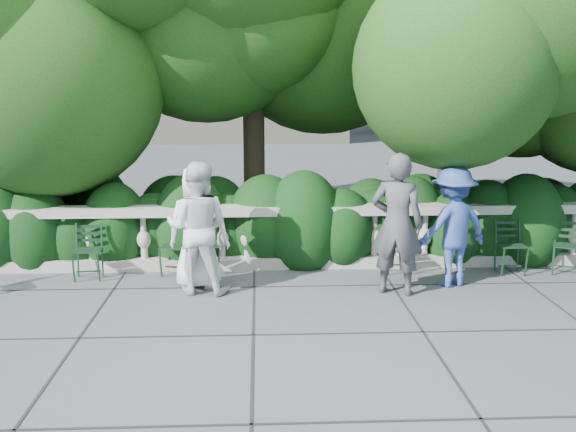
{
  "coord_description": "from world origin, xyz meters",
  "views": [
    {
      "loc": [
        -0.41,
        -8.03,
        2.87
      ],
      "look_at": [
        0.0,
        1.0,
        1.0
      ],
      "focal_mm": 40.0,
      "sensor_mm": 36.0,
      "label": 1
    }
  ],
  "objects_px": {
    "chair_d": "(207,278)",
    "person_woman_grey": "(397,224)",
    "chair_b": "(173,277)",
    "chair_e": "(565,277)",
    "chair_a": "(87,282)",
    "chair_f": "(513,276)",
    "person_older_blue": "(453,227)",
    "chair_c": "(400,275)",
    "person_businessman": "(198,227)",
    "person_casual_man": "(198,228)"
  },
  "relations": [
    {
      "from": "chair_b",
      "to": "person_casual_man",
      "type": "bearing_deg",
      "value": -42.55
    },
    {
      "from": "chair_a",
      "to": "chair_f",
      "type": "relative_size",
      "value": 1.0
    },
    {
      "from": "chair_a",
      "to": "chair_f",
      "type": "distance_m",
      "value": 6.39
    },
    {
      "from": "person_businessman",
      "to": "person_casual_man",
      "type": "height_order",
      "value": "person_casual_man"
    },
    {
      "from": "chair_e",
      "to": "person_older_blue",
      "type": "height_order",
      "value": "person_older_blue"
    },
    {
      "from": "person_casual_man",
      "to": "chair_c",
      "type": "bearing_deg",
      "value": -158.12
    },
    {
      "from": "chair_e",
      "to": "chair_f",
      "type": "bearing_deg",
      "value": -159.0
    },
    {
      "from": "chair_f",
      "to": "person_woman_grey",
      "type": "height_order",
      "value": "person_woman_grey"
    },
    {
      "from": "chair_e",
      "to": "person_older_blue",
      "type": "xyz_separation_m",
      "value": [
        -1.87,
        -0.32,
        0.87
      ]
    },
    {
      "from": "person_businessman",
      "to": "person_woman_grey",
      "type": "xyz_separation_m",
      "value": [
        2.75,
        -0.4,
        0.1
      ]
    },
    {
      "from": "person_older_blue",
      "to": "person_businessman",
      "type": "bearing_deg",
      "value": -20.89
    },
    {
      "from": "chair_d",
      "to": "person_woman_grey",
      "type": "relative_size",
      "value": 0.43
    },
    {
      "from": "chair_f",
      "to": "chair_d",
      "type": "bearing_deg",
      "value": 178.57
    },
    {
      "from": "chair_d",
      "to": "person_older_blue",
      "type": "bearing_deg",
      "value": -20.85
    },
    {
      "from": "chair_a",
      "to": "person_woman_grey",
      "type": "relative_size",
      "value": 0.43
    },
    {
      "from": "chair_b",
      "to": "chair_e",
      "type": "bearing_deg",
      "value": 11.7
    },
    {
      "from": "chair_a",
      "to": "person_casual_man",
      "type": "relative_size",
      "value": 0.46
    },
    {
      "from": "chair_a",
      "to": "chair_e",
      "type": "xyz_separation_m",
      "value": [
        7.18,
        -0.06,
        0.0
      ]
    },
    {
      "from": "chair_b",
      "to": "chair_e",
      "type": "height_order",
      "value": "same"
    },
    {
      "from": "chair_e",
      "to": "person_older_blue",
      "type": "bearing_deg",
      "value": -145.48
    },
    {
      "from": "chair_c",
      "to": "person_businessman",
      "type": "relative_size",
      "value": 0.48
    },
    {
      "from": "chair_d",
      "to": "chair_f",
      "type": "height_order",
      "value": "same"
    },
    {
      "from": "chair_a",
      "to": "person_businessman",
      "type": "height_order",
      "value": "person_businessman"
    },
    {
      "from": "chair_b",
      "to": "person_woman_grey",
      "type": "distance_m",
      "value": 3.46
    },
    {
      "from": "chair_a",
      "to": "chair_f",
      "type": "height_order",
      "value": "same"
    },
    {
      "from": "chair_e",
      "to": "chair_c",
      "type": "bearing_deg",
      "value": -159.78
    },
    {
      "from": "chair_f",
      "to": "person_woman_grey",
      "type": "xyz_separation_m",
      "value": [
        -1.97,
        -0.7,
        0.98
      ]
    },
    {
      "from": "chair_a",
      "to": "chair_f",
      "type": "bearing_deg",
      "value": -4.17
    },
    {
      "from": "chair_c",
      "to": "person_casual_man",
      "type": "height_order",
      "value": "person_casual_man"
    },
    {
      "from": "chair_b",
      "to": "chair_f",
      "type": "xyz_separation_m",
      "value": [
        5.16,
        -0.18,
        0.0
      ]
    },
    {
      "from": "chair_f",
      "to": "person_older_blue",
      "type": "relative_size",
      "value": 0.49
    },
    {
      "from": "chair_b",
      "to": "chair_d",
      "type": "relative_size",
      "value": 1.0
    },
    {
      "from": "chair_e",
      "to": "chair_f",
      "type": "height_order",
      "value": "same"
    },
    {
      "from": "chair_d",
      "to": "chair_c",
      "type": "bearing_deg",
      "value": -12.53
    },
    {
      "from": "person_businessman",
      "to": "person_woman_grey",
      "type": "height_order",
      "value": "person_woman_grey"
    },
    {
      "from": "chair_a",
      "to": "chair_d",
      "type": "bearing_deg",
      "value": 0.32
    },
    {
      "from": "person_woman_grey",
      "to": "person_casual_man",
      "type": "xyz_separation_m",
      "value": [
        -2.73,
        0.19,
        -0.06
      ]
    },
    {
      "from": "chair_b",
      "to": "person_businessman",
      "type": "height_order",
      "value": "person_businessman"
    },
    {
      "from": "person_woman_grey",
      "to": "chair_f",
      "type": "bearing_deg",
      "value": -139.95
    },
    {
      "from": "chair_c",
      "to": "chair_e",
      "type": "height_order",
      "value": "same"
    },
    {
      "from": "chair_b",
      "to": "person_older_blue",
      "type": "bearing_deg",
      "value": 6.21
    },
    {
      "from": "chair_b",
      "to": "person_businessman",
      "type": "relative_size",
      "value": 0.48
    },
    {
      "from": "chair_b",
      "to": "chair_c",
      "type": "bearing_deg",
      "value": 13.39
    },
    {
      "from": "person_casual_man",
      "to": "chair_b",
      "type": "bearing_deg",
      "value": -47.04
    },
    {
      "from": "chair_c",
      "to": "person_older_blue",
      "type": "bearing_deg",
      "value": -44.09
    },
    {
      "from": "chair_c",
      "to": "person_businessman",
      "type": "bearing_deg",
      "value": -175.46
    },
    {
      "from": "chair_d",
      "to": "person_casual_man",
      "type": "bearing_deg",
      "value": -107.43
    },
    {
      "from": "chair_d",
      "to": "chair_e",
      "type": "bearing_deg",
      "value": -14.66
    },
    {
      "from": "chair_e",
      "to": "person_older_blue",
      "type": "relative_size",
      "value": 0.49
    },
    {
      "from": "chair_d",
      "to": "person_businessman",
      "type": "height_order",
      "value": "person_businessman"
    }
  ]
}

